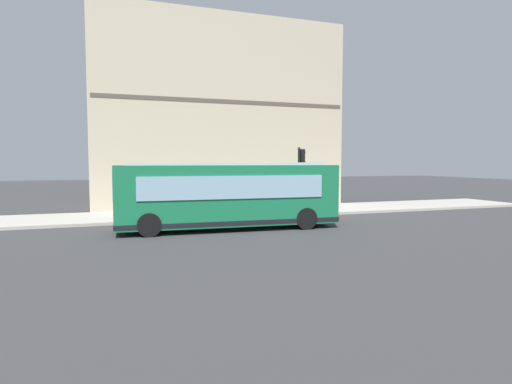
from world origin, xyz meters
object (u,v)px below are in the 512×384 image
traffic_light_near_corner (301,167)px  fire_hydrant (319,201)px  city_bus_nearside (228,195)px  newspaper_vending_box (161,208)px  pedestrian_by_light_pole (306,194)px  pedestrian_near_hydrant (261,191)px

traffic_light_near_corner → fire_hydrant: traffic_light_near_corner is taller
city_bus_nearside → newspaper_vending_box: (4.56, 2.50, -0.95)m
traffic_light_near_corner → newspaper_vending_box: 8.22m
fire_hydrant → pedestrian_by_light_pole: pedestrian_by_light_pole is taller
fire_hydrant → traffic_light_near_corner: bearing=135.1°
city_bus_nearside → pedestrian_by_light_pole: size_ratio=6.43×
city_bus_nearside → newspaper_vending_box: size_ratio=11.29×
city_bus_nearside → fire_hydrant: 9.91m
fire_hydrant → pedestrian_by_light_pole: bearing=117.9°
city_bus_nearside → pedestrian_by_light_pole: 8.44m
pedestrian_near_hydrant → pedestrian_by_light_pole: 2.92m
pedestrian_near_hydrant → traffic_light_near_corner: bearing=-160.8°
city_bus_nearside → traffic_light_near_corner: traffic_light_near_corner is taller
fire_hydrant → pedestrian_near_hydrant: size_ratio=0.41×
pedestrian_by_light_pole → newspaper_vending_box: bearing=94.5°
traffic_light_near_corner → pedestrian_by_light_pole: (1.82, -1.20, -1.73)m
pedestrian_by_light_pole → traffic_light_near_corner: bearing=146.5°
city_bus_nearside → pedestrian_near_hydrant: 8.09m
fire_hydrant → newspaper_vending_box: newspaper_vending_box is taller
pedestrian_near_hydrant → pedestrian_by_light_pole: (-1.65, -2.41, -0.15)m
fire_hydrant → newspaper_vending_box: size_ratio=0.82×
fire_hydrant → pedestrian_near_hydrant: bearing=75.4°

